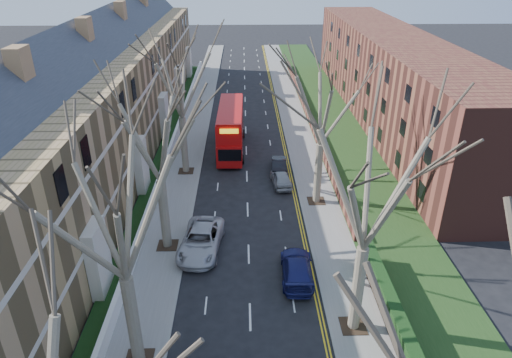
{
  "coord_description": "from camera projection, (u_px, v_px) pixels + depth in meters",
  "views": [
    {
      "loc": [
        -0.22,
        -10.68,
        18.86
      ],
      "look_at": [
        0.64,
        19.53,
        3.5
      ],
      "focal_mm": 32.0,
      "sensor_mm": 36.0,
      "label": 1
    }
  ],
  "objects": [
    {
      "name": "car_left_far",
      "position": [
        201.0,
        240.0,
        31.49
      ],
      "size": [
        3.27,
        5.99,
        1.59
      ],
      "primitive_type": "imported",
      "rotation": [
        0.0,
        0.0,
        -0.11
      ],
      "color": "#B0AFB5",
      "rests_on": "ground"
    },
    {
      "name": "pavement_right",
      "position": [
        297.0,
        129.0,
        52.94
      ],
      "size": [
        3.0,
        102.0,
        0.12
      ],
      "primitive_type": "cube",
      "color": "slate",
      "rests_on": "ground"
    },
    {
      "name": "grass_verge_right",
      "position": [
        336.0,
        128.0,
        53.02
      ],
      "size": [
        6.0,
        102.0,
        0.06
      ],
      "color": "#1C3914",
      "rests_on": "ground"
    },
    {
      "name": "terrace_left",
      "position": [
        101.0,
        106.0,
        42.84
      ],
      "size": [
        9.7,
        78.0,
        13.6
      ],
      "color": "#9A7D4E",
      "rests_on": "ground"
    },
    {
      "name": "pavement_left",
      "position": [
        194.0,
        130.0,
        52.64
      ],
      "size": [
        3.0,
        102.0,
        0.12
      ],
      "primitive_type": "cube",
      "color": "slate",
      "rests_on": "ground"
    },
    {
      "name": "car_right_far",
      "position": [
        279.0,
        164.0,
        42.95
      ],
      "size": [
        1.54,
        3.91,
        1.27
      ],
      "primitive_type": "imported",
      "rotation": [
        0.0,
        0.0,
        3.09
      ],
      "color": "black",
      "rests_on": "ground"
    },
    {
      "name": "tree_right_mid",
      "position": [
        373.0,
        174.0,
        21.01
      ],
      "size": [
        10.5,
        10.5,
        14.71
      ],
      "color": "#675B49",
      "rests_on": "ground"
    },
    {
      "name": "car_right_near",
      "position": [
        297.0,
        268.0,
        28.91
      ],
      "size": [
        2.19,
        4.92,
        1.4
      ],
      "primitive_type": "imported",
      "rotation": [
        0.0,
        0.0,
        3.1
      ],
      "color": "navy",
      "rests_on": "ground"
    },
    {
      "name": "tree_left_mid",
      "position": [
        113.0,
        198.0,
        18.94
      ],
      "size": [
        10.5,
        10.5,
        14.71
      ],
      "color": "#675B49",
      "rests_on": "ground"
    },
    {
      "name": "front_wall_left",
      "position": [
        169.0,
        154.0,
        45.22
      ],
      "size": [
        0.3,
        78.0,
        1.0
      ],
      "color": "white",
      "rests_on": "ground"
    },
    {
      "name": "tree_left_dist",
      "position": [
        178.0,
        71.0,
        38.54
      ],
      "size": [
        10.5,
        10.5,
        14.71
      ],
      "color": "#675B49",
      "rests_on": "ground"
    },
    {
      "name": "tree_right_far",
      "position": [
        324.0,
        94.0,
        33.63
      ],
      "size": [
        10.15,
        10.15,
        14.22
      ],
      "color": "#675B49",
      "rests_on": "ground"
    },
    {
      "name": "double_decker_bus",
      "position": [
        231.0,
        130.0,
        46.68
      ],
      "size": [
        2.83,
        10.68,
        4.47
      ],
      "rotation": [
        0.0,
        0.0,
        3.13
      ],
      "color": "#AD0C0C",
      "rests_on": "ground"
    },
    {
      "name": "flats_right",
      "position": [
        391.0,
        77.0,
        54.57
      ],
      "size": [
        13.97,
        54.0,
        10.0
      ],
      "color": "brown",
      "rests_on": "ground"
    },
    {
      "name": "tree_left_far",
      "position": [
        155.0,
        123.0,
        27.99
      ],
      "size": [
        10.15,
        10.15,
        14.22
      ],
      "color": "#675B49",
      "rests_on": "ground"
    },
    {
      "name": "car_right_mid",
      "position": [
        281.0,
        178.0,
        40.3
      ],
      "size": [
        1.94,
        4.02,
        1.32
      ],
      "primitive_type": "imported",
      "rotation": [
        0.0,
        0.0,
        3.24
      ],
      "color": "gray",
      "rests_on": "ground"
    }
  ]
}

